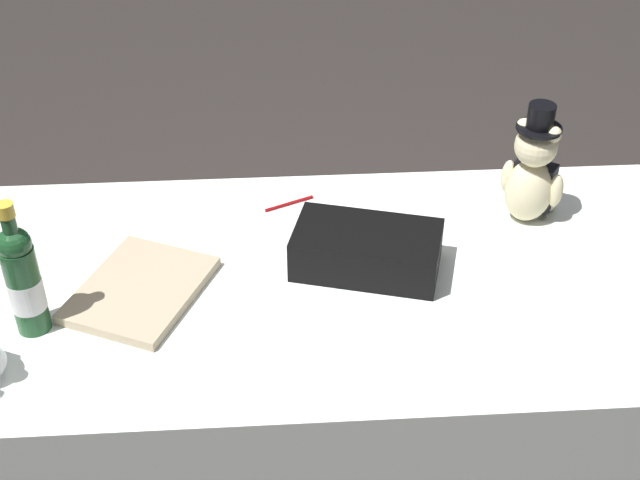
{
  "coord_description": "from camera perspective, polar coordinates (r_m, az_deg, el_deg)",
  "views": [
    {
      "loc": [
        -0.09,
        -1.47,
        1.97
      ],
      "look_at": [
        0.0,
        0.0,
        0.89
      ],
      "focal_mm": 49.1,
      "sensor_mm": 36.0,
      "label": 1
    }
  ],
  "objects": [
    {
      "name": "guestbook",
      "position": [
        1.88,
        -11.63,
        -3.19
      ],
      "size": [
        0.33,
        0.37,
        0.02
      ],
      "primitive_type": "cube",
      "rotation": [
        0.0,
        0.0,
        -0.43
      ],
      "color": "tan",
      "rests_on": "reception_table"
    },
    {
      "name": "teddy_bear_groom",
      "position": [
        2.07,
        13.69,
        4.28
      ],
      "size": [
        0.14,
        0.14,
        0.3
      ],
      "color": "beige",
      "rests_on": "reception_table"
    },
    {
      "name": "signing_pen",
      "position": [
        2.12,
        -1.92,
        2.42
      ],
      "size": [
        0.12,
        0.06,
        0.01
      ],
      "color": "maroon",
      "rests_on": "reception_table"
    },
    {
      "name": "reception_table",
      "position": [
        2.16,
        -0.0,
        -10.61
      ],
      "size": [
        1.72,
        0.83,
        0.79
      ],
      "primitive_type": "cube",
      "color": "white",
      "rests_on": "ground_plane"
    },
    {
      "name": "champagne_bottle",
      "position": [
        1.78,
        -18.8,
        -2.39
      ],
      "size": [
        0.07,
        0.07,
        0.3
      ],
      "color": "#1C4925",
      "rests_on": "reception_table"
    },
    {
      "name": "gift_case_black",
      "position": [
        1.89,
        3.07,
        -0.65
      ],
      "size": [
        0.35,
        0.25,
        0.1
      ],
      "color": "black",
      "rests_on": "reception_table"
    }
  ]
}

